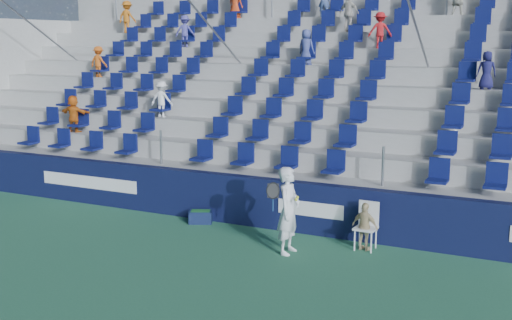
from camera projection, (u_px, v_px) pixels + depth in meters
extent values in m
plane|color=#30714E|center=(186.00, 265.00, 12.87)|extent=(70.00, 70.00, 0.00)
cube|color=#0F1439|center=(255.00, 201.00, 15.55)|extent=(24.00, 0.30, 1.20)
cube|color=white|center=(89.00, 182.00, 17.55)|extent=(3.20, 0.02, 0.34)
cube|color=white|center=(310.00, 209.00, 14.76)|extent=(1.60, 0.02, 0.34)
cube|color=#A6A6A1|center=(265.00, 196.00, 16.05)|extent=(24.00, 0.85, 1.20)
cube|color=#A6A6A1|center=(279.00, 180.00, 16.76)|extent=(24.00, 0.85, 1.70)
cube|color=#A6A6A1|center=(292.00, 165.00, 17.46)|extent=(24.00, 0.85, 2.20)
cube|color=#A6A6A1|center=(303.00, 151.00, 18.17)|extent=(24.00, 0.85, 2.70)
cube|color=#A6A6A1|center=(314.00, 138.00, 18.87)|extent=(24.00, 0.85, 3.20)
cube|color=#A6A6A1|center=(324.00, 126.00, 19.58)|extent=(24.00, 0.85, 3.70)
cube|color=#A6A6A1|center=(334.00, 115.00, 20.28)|extent=(24.00, 0.85, 4.20)
cube|color=#A6A6A1|center=(342.00, 105.00, 20.99)|extent=(24.00, 0.85, 4.70)
cube|color=#A6A6A1|center=(350.00, 95.00, 21.69)|extent=(24.00, 0.85, 5.20)
cube|color=#A6A6A1|center=(357.00, 79.00, 22.20)|extent=(24.00, 0.50, 6.20)
cube|color=#A6A6A1|center=(15.00, 90.00, 23.79)|extent=(0.30, 7.65, 5.20)
cube|color=#0C134B|center=(265.00, 159.00, 15.88)|extent=(16.05, 0.50, 0.70)
cube|color=#0C134B|center=(279.00, 135.00, 16.54)|extent=(16.05, 0.50, 0.70)
cube|color=#0C134B|center=(292.00, 112.00, 17.20)|extent=(16.05, 0.50, 0.70)
cube|color=#0C134B|center=(304.00, 91.00, 17.85)|extent=(16.05, 0.50, 0.70)
cube|color=#0C134B|center=(315.00, 72.00, 18.51)|extent=(16.05, 0.50, 0.70)
cube|color=#0C134B|center=(326.00, 54.00, 19.17)|extent=(16.05, 0.50, 0.70)
cube|color=#0C134B|center=(335.00, 37.00, 19.83)|extent=(16.05, 0.50, 0.70)
cube|color=#0C134B|center=(344.00, 21.00, 20.49)|extent=(16.05, 0.50, 0.70)
cube|color=#0C134B|center=(353.00, 6.00, 21.14)|extent=(16.05, 0.50, 0.70)
cylinder|color=gray|center=(224.00, 43.00, 19.65)|extent=(0.06, 7.68, 4.55)
cylinder|color=gray|center=(421.00, 44.00, 17.07)|extent=(0.06, 7.68, 4.55)
cylinder|color=gray|center=(55.00, 43.00, 22.58)|extent=(0.06, 7.68, 4.55)
imported|color=#CD5918|center=(99.00, 62.00, 21.81)|extent=(0.69, 0.41, 1.04)
imported|color=#444292|center=(185.00, 31.00, 22.09)|extent=(0.79, 0.59, 1.08)
imported|color=beige|center=(349.00, 13.00, 20.33)|extent=(0.73, 0.41, 1.17)
imported|color=silver|center=(162.00, 99.00, 18.90)|extent=(0.73, 0.47, 1.06)
imported|color=orange|center=(74.00, 114.00, 19.37)|extent=(1.04, 0.36, 1.12)
imported|color=#3B5183|center=(324.00, 1.00, 21.49)|extent=(0.45, 0.34, 1.09)
imported|color=#3F4A8B|center=(306.00, 47.00, 19.35)|extent=(0.57, 0.42, 1.07)
imported|color=#C66717|center=(127.00, 17.00, 24.06)|extent=(0.78, 0.47, 1.19)
imported|color=red|center=(380.00, 30.00, 19.14)|extent=(0.77, 0.57, 1.07)
imported|color=#181747|center=(487.00, 70.00, 16.42)|extent=(0.55, 0.44, 0.98)
imported|color=#C53C17|center=(235.00, 2.00, 22.93)|extent=(0.66, 0.51, 1.18)
imported|color=silver|center=(289.00, 210.00, 13.47)|extent=(0.45, 0.68, 1.86)
cylinder|color=navy|center=(273.00, 205.00, 13.32)|extent=(0.03, 0.03, 0.28)
torus|color=black|center=(273.00, 191.00, 13.27)|extent=(0.30, 0.17, 0.28)
plane|color=#262626|center=(273.00, 191.00, 13.27)|extent=(0.30, 0.16, 0.29)
sphere|color=#D0D932|center=(296.00, 200.00, 13.12)|extent=(0.07, 0.07, 0.07)
sphere|color=#D0D932|center=(297.00, 197.00, 13.17)|extent=(0.07, 0.07, 0.07)
cube|color=white|center=(366.00, 228.00, 13.77)|extent=(0.47, 0.47, 0.04)
cube|color=white|center=(369.00, 213.00, 13.91)|extent=(0.45, 0.07, 0.56)
cylinder|color=white|center=(355.00, 241.00, 13.74)|extent=(0.03, 0.03, 0.45)
cylinder|color=white|center=(371.00, 243.00, 13.58)|extent=(0.03, 0.03, 0.45)
cylinder|color=white|center=(360.00, 236.00, 14.06)|extent=(0.03, 0.03, 0.45)
cylinder|color=white|center=(376.00, 238.00, 13.90)|extent=(0.03, 0.03, 0.45)
imported|color=tan|center=(365.00, 227.00, 13.72)|extent=(0.66, 0.40, 1.05)
cube|color=#101A3C|center=(201.00, 217.00, 15.83)|extent=(0.66, 0.56, 0.31)
cube|color=#1E662D|center=(201.00, 214.00, 15.82)|extent=(0.53, 0.43, 0.18)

